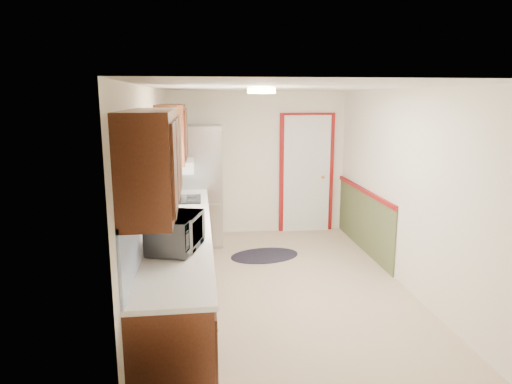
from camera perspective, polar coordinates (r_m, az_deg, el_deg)
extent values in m
cube|color=tan|center=(5.67, 3.42, -12.10)|extent=(3.20, 5.20, 0.12)
cube|color=white|center=(5.19, 3.75, 12.94)|extent=(3.20, 5.20, 0.12)
cube|color=white|center=(7.73, 0.14, 3.63)|extent=(3.20, 0.10, 2.40)
cube|color=white|center=(2.98, 12.64, -10.01)|extent=(3.20, 0.10, 2.40)
cube|color=white|center=(5.24, -12.78, -0.56)|extent=(0.10, 5.20, 2.40)
cube|color=white|center=(5.77, 18.39, 0.24)|extent=(0.10, 5.20, 2.40)
cube|color=#3C1A0D|center=(5.14, -9.34, -9.39)|extent=(0.60, 4.00, 0.90)
cube|color=white|center=(4.99, -9.35, -4.35)|extent=(0.63, 4.00, 0.04)
cube|color=#6091E9|center=(4.94, -12.97, -1.12)|extent=(0.02, 4.00, 0.55)
cube|color=#3C1A0D|center=(3.54, -12.84, 3.93)|extent=(0.35, 1.40, 0.75)
cube|color=#3C1A0D|center=(6.22, -10.47, 7.26)|extent=(0.35, 1.20, 0.75)
cube|color=white|center=(4.97, -13.04, 3.69)|extent=(0.02, 1.00, 0.90)
cube|color=#CA4F25|center=(4.93, -12.70, 7.74)|extent=(0.05, 1.12, 0.24)
cube|color=#B7B7BC|center=(5.08, -9.37, -3.77)|extent=(0.52, 0.82, 0.02)
cube|color=white|center=(6.32, -9.84, 3.24)|extent=(0.45, 0.60, 0.15)
cube|color=maroon|center=(7.89, 6.31, 2.25)|extent=(0.94, 0.05, 2.08)
cube|color=white|center=(7.86, 6.35, 2.22)|extent=(0.80, 0.04, 2.00)
cube|color=#464E2C|center=(7.14, 13.30, -3.52)|extent=(0.02, 2.30, 0.90)
cube|color=maroon|center=(7.03, 13.38, 0.17)|extent=(0.04, 2.30, 0.06)
cylinder|color=#FFD88C|center=(4.94, 0.68, 12.56)|extent=(0.30, 0.30, 0.06)
imported|color=white|center=(4.16, -10.04, -4.54)|extent=(0.46, 0.64, 0.39)
cube|color=#B7B7BC|center=(7.25, -7.40, 0.87)|extent=(0.79, 0.74, 1.87)
cylinder|color=black|center=(6.88, -9.55, -0.58)|extent=(0.02, 0.02, 1.31)
ellipsoid|color=black|center=(6.78, 1.09, -7.94)|extent=(1.13, 0.84, 0.01)
cube|color=black|center=(6.20, -9.00, -0.90)|extent=(0.45, 0.54, 0.02)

